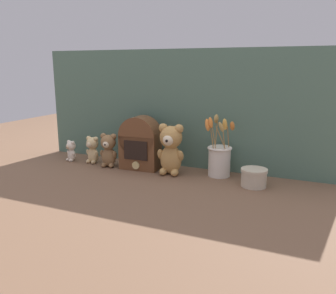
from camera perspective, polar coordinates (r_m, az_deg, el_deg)
name	(u,v)px	position (r m, az deg, el deg)	size (l,w,h in m)	color
ground_plane	(166,174)	(1.72, -0.27, -4.35)	(4.00, 4.00, 0.00)	brown
backdrop_wall	(180,109)	(1.81, 1.90, 6.10)	(1.58, 0.02, 0.59)	#4C6B5B
teddy_bear_large	(171,148)	(1.69, 0.44, -0.19)	(0.13, 0.12, 0.25)	tan
teddy_bear_medium	(109,149)	(1.85, -9.50, -0.38)	(0.10, 0.09, 0.17)	olive
teddy_bear_small	(92,149)	(1.94, -12.03, -0.32)	(0.08, 0.07, 0.15)	#DBBC84
teddy_bear_tiny	(71,150)	(2.01, -15.29, -0.51)	(0.06, 0.06, 0.11)	beige
flower_vase	(219,158)	(1.69, 8.22, -1.69)	(0.14, 0.13, 0.29)	silver
vintage_radio	(140,143)	(1.79, -4.49, 0.59)	(0.20, 0.12, 0.27)	brown
decorative_tin_tall	(254,177)	(1.59, 13.61, -4.77)	(0.11, 0.11, 0.08)	beige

